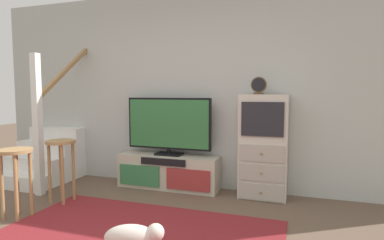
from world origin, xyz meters
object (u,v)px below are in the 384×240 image
television (169,125)px  bar_stool_near (16,167)px  dog (134,237)px  side_cabinet (263,147)px  media_console (168,172)px  bar_stool_far (61,157)px  desk_clock (259,86)px

television → bar_stool_near: television is taller
dog → side_cabinet: bearing=63.1°
media_console → dog: 1.75m
bar_stool_near → bar_stool_far: (0.10, 0.55, 0.01)m
bar_stool_far → desk_clock: bearing=22.9°
television → side_cabinet: size_ratio=0.93×
television → bar_stool_near: (-1.09, -1.50, -0.33)m
desk_clock → side_cabinet: bearing=12.5°
television → side_cabinet: bearing=-0.6°
desk_clock → bar_stool_near: size_ratio=0.29×
media_console → desk_clock: desk_clock is taller
dog → bar_stool_far: bearing=151.1°
desk_clock → bar_stool_far: (-2.19, -0.92, -0.84)m
desk_clock → dog: 2.27m
side_cabinet → bar_stool_near: (-2.36, -1.48, -0.10)m
media_console → desk_clock: bearing=-0.2°
side_cabinet → bar_stool_near: bearing=-147.8°
media_console → side_cabinet: (1.27, 0.01, 0.41)m
media_console → bar_stool_near: (-1.09, -1.47, 0.31)m
media_console → side_cabinet: 1.34m
dog → bar_stool_near: bearing=171.5°
side_cabinet → television: bearing=179.4°
bar_stool_far → side_cabinet: bearing=22.6°
media_console → bar_stool_far: bar_stool_far is taller
side_cabinet → media_console: bearing=-179.5°
television → dog: bearing=-76.8°
television → side_cabinet: side_cabinet is taller
bar_stool_near → dog: 1.56m
side_cabinet → bar_stool_far: bearing=-157.4°
media_console → side_cabinet: bearing=0.5°
media_console → dog: media_console is taller
television → desk_clock: desk_clock is taller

